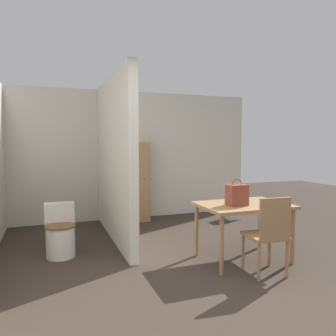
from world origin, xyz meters
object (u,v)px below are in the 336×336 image
(dining_table, at_px, (243,210))
(wooden_chair, at_px, (268,233))
(toilet, at_px, (60,234))
(wooden_cabinet, at_px, (134,182))
(handbag, at_px, (237,195))
(space_heater, at_px, (232,208))

(dining_table, distance_m, wooden_chair, 0.55)
(toilet, distance_m, wooden_cabinet, 2.17)
(toilet, bearing_deg, handbag, -27.16)
(toilet, xyz_separation_m, wooden_cabinet, (1.41, 1.58, 0.46))
(space_heater, bearing_deg, handbag, -120.26)
(dining_table, xyz_separation_m, wooden_cabinet, (-0.77, 2.57, 0.11))
(wooden_cabinet, bearing_deg, handbag, -76.45)
(handbag, bearing_deg, wooden_chair, -74.60)
(dining_table, distance_m, wooden_cabinet, 2.69)
(dining_table, xyz_separation_m, wooden_chair, (-0.01, -0.53, -0.16))
(dining_table, relative_size, wooden_cabinet, 0.74)
(toilet, xyz_separation_m, space_heater, (3.26, 1.03, -0.08))
(handbag, relative_size, space_heater, 0.76)
(wooden_cabinet, xyz_separation_m, space_heater, (1.85, -0.55, -0.54))
(wooden_chair, relative_size, handbag, 2.74)
(toilet, relative_size, space_heater, 1.55)
(wooden_chair, relative_size, toilet, 1.34)
(toilet, height_order, handbag, handbag)
(dining_table, relative_size, toilet, 1.65)
(toilet, height_order, wooden_cabinet, wooden_cabinet)
(toilet, bearing_deg, space_heater, 17.55)
(dining_table, distance_m, handbag, 0.26)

